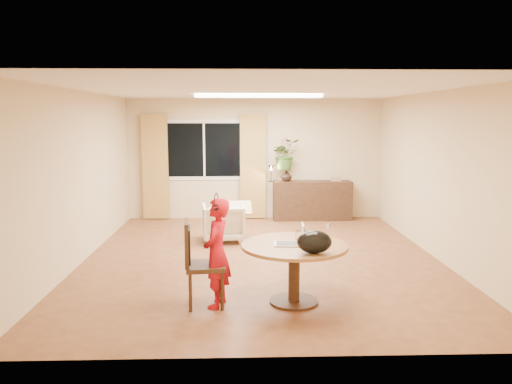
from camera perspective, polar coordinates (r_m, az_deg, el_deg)
floor at (r=7.89m, az=0.61°, el=-7.63°), size 6.50×6.50×0.00m
ceiling at (r=7.59m, az=0.64°, el=11.57°), size 6.50×6.50×0.00m
wall_back at (r=10.87m, az=-0.11°, el=3.79°), size 5.50×0.00×5.50m
wall_left at (r=8.00m, az=-19.46°, el=1.61°), size 0.00×6.50×6.50m
wall_right at (r=8.22m, az=20.15°, el=1.75°), size 0.00×6.50×6.50m
window at (r=10.86m, az=-5.94°, el=4.80°), size 1.70×0.03×1.30m
curtain_left at (r=10.93m, az=-11.45°, el=2.83°), size 0.55×0.08×2.25m
curtain_right at (r=10.78m, az=-0.36°, el=2.93°), size 0.55×0.08×2.25m
ceiling_panel at (r=8.79m, az=0.29°, el=10.93°), size 2.20×0.35×0.05m
dining_table at (r=5.96m, az=4.40°, el=-7.39°), size 1.26×1.26×0.72m
dining_chair at (r=5.90m, az=-5.80°, el=-8.13°), size 0.53×0.49×1.02m
child at (r=5.84m, az=-4.50°, el=-6.95°), size 0.53×0.41×1.28m
laptop at (r=5.86m, az=3.93°, el=-4.80°), size 0.40×0.28×0.26m
tumbler at (r=6.15m, az=4.88°, el=-4.91°), size 0.09×0.09×0.10m
wine_glass at (r=6.17m, az=8.22°, el=-4.49°), size 0.07×0.07×0.20m
pot_lid at (r=6.26m, az=6.74°, el=-5.01°), size 0.23×0.23×0.04m
handbag at (r=5.51m, az=6.69°, el=-5.70°), size 0.42×0.29×0.26m
armchair at (r=8.96m, az=-3.77°, el=-3.48°), size 0.79×0.81×0.67m
throw at (r=8.85m, az=-1.99°, el=-1.31°), size 0.46×0.56×0.03m
sideboard at (r=10.85m, az=6.45°, el=-0.96°), size 1.68×0.41×0.84m
vase at (r=10.70m, az=3.49°, el=1.89°), size 0.28×0.28×0.25m
bouquet at (r=10.66m, az=3.36°, el=4.32°), size 0.68×0.62×0.66m
book_stack at (r=10.86m, az=9.11°, el=1.46°), size 0.24×0.20×0.08m
desk_lamp at (r=10.62m, az=1.73°, el=2.18°), size 0.18×0.18×0.37m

